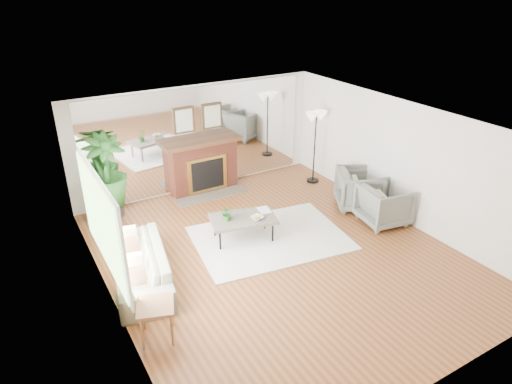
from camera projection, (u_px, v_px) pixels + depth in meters
ground at (278, 254)px, 8.50m from camera, size 7.00×7.00×0.00m
wall_left at (107, 240)px, 6.59m from camera, size 0.02×7.00×2.50m
wall_right at (402, 162)px, 9.33m from camera, size 0.02×7.00×2.50m
wall_back at (198, 138)px, 10.67m from camera, size 6.00×0.02×2.50m
mirror_panel at (199, 138)px, 10.66m from camera, size 5.40×0.04×2.40m
window_panel at (101, 222)px, 6.88m from camera, size 0.04×2.40×1.50m
fireplace at (204, 165)px, 10.75m from camera, size 1.85×0.83×2.05m
area_rug at (270, 238)px, 9.00m from camera, size 3.16×2.46×0.03m
coffee_table at (243, 219)px, 8.78m from camera, size 1.38×1.01×0.50m
sofa at (140, 265)px, 7.64m from camera, size 1.24×2.30×0.64m
armchair_back at (359, 189)px, 10.07m from camera, size 1.29×1.28×0.87m
armchair_front at (384, 204)px, 9.42m from camera, size 1.05×1.03×0.84m
side_table at (156, 310)px, 6.37m from camera, size 0.65×0.65×0.58m
potted_ficus at (106, 174)px, 9.45m from camera, size 1.00×1.00×1.82m
floor_lamp at (316, 122)px, 10.84m from camera, size 0.58×0.32×1.80m
tabletop_plant at (227, 213)px, 8.61m from camera, size 0.26×0.22×0.28m
fruit_bowl at (257, 218)px, 8.69m from camera, size 0.29×0.29×0.06m
book at (259, 211)px, 8.97m from camera, size 0.26×0.33×0.02m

